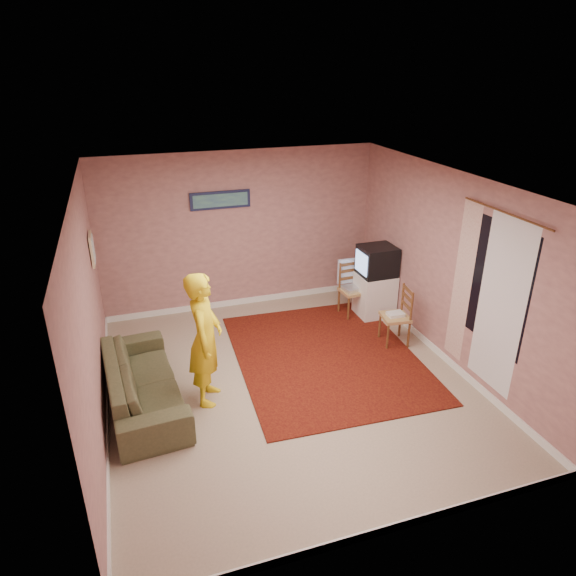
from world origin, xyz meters
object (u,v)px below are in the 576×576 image
object	(u,v)px
person	(205,339)
chair_b	(396,310)
tv_cabinet	(375,295)
chair_a	(354,285)
sofa	(143,382)
crt_tv	(377,261)

from	to	relation	value
person	chair_b	bearing A→B (deg)	-61.47
tv_cabinet	chair_a	size ratio (longest dim) A/B	1.50
tv_cabinet	person	world-z (taller)	person
sofa	person	bearing A→B (deg)	-106.12
chair_b	sofa	xyz separation A→B (m)	(-3.61, -0.35, -0.23)
sofa	tv_cabinet	bearing A→B (deg)	-75.65
crt_tv	chair_b	size ratio (longest dim) A/B	1.18
tv_cabinet	crt_tv	xyz separation A→B (m)	(-0.01, -0.00, 0.59)
tv_cabinet	person	distance (m)	3.35
chair_b	crt_tv	bearing A→B (deg)	179.42
crt_tv	chair_b	xyz separation A→B (m)	(-0.14, -0.92, -0.41)
person	tv_cabinet	bearing A→B (deg)	-45.99
chair_a	sofa	bearing A→B (deg)	-162.84
tv_cabinet	chair_b	size ratio (longest dim) A/B	1.50
sofa	person	xyz separation A→B (m)	(0.76, -0.16, 0.54)
tv_cabinet	chair_b	xyz separation A→B (m)	(-0.14, -0.92, 0.18)
chair_a	sofa	size ratio (longest dim) A/B	0.23
crt_tv	sofa	distance (m)	4.01
chair_b	chair_a	bearing A→B (deg)	-161.86
crt_tv	sofa	size ratio (longest dim) A/B	0.27
tv_cabinet	crt_tv	size ratio (longest dim) A/B	1.27
crt_tv	chair_b	world-z (taller)	crt_tv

